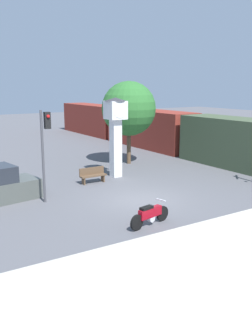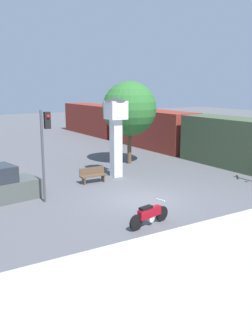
% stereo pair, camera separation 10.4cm
% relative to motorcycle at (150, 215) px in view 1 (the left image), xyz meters
% --- Properties ---
extents(ground_plane, '(120.00, 120.00, 0.00)m').
position_rel_motorcycle_xyz_m(ground_plane, '(1.66, 3.05, -0.47)').
color(ground_plane, '#56565B').
extents(motorcycle, '(2.18, 0.66, 0.97)m').
position_rel_motorcycle_xyz_m(motorcycle, '(0.00, 0.00, 0.00)').
color(motorcycle, black).
rests_on(motorcycle, ground_plane).
extents(clock_tower, '(1.33, 1.33, 4.92)m').
position_rel_motorcycle_xyz_m(clock_tower, '(3.14, 8.01, 2.80)').
color(clock_tower, white).
rests_on(clock_tower, ground_plane).
extents(freight_train, '(2.80, 33.44, 3.40)m').
position_rel_motorcycle_xyz_m(freight_train, '(11.81, 16.43, 1.23)').
color(freight_train, '#425138').
rests_on(freight_train, ground_plane).
extents(traffic_light, '(0.50, 0.35, 4.52)m').
position_rel_motorcycle_xyz_m(traffic_light, '(-2.39, 5.33, 2.62)').
color(traffic_light, '#47474C').
rests_on(traffic_light, ground_plane).
extents(street_tree, '(3.89, 3.89, 5.95)m').
position_rel_motorcycle_xyz_m(street_tree, '(6.00, 10.96, 3.53)').
color(street_tree, brown).
rests_on(street_tree, ground_plane).
extents(bench, '(1.60, 0.44, 0.92)m').
position_rel_motorcycle_xyz_m(bench, '(1.18, 7.38, 0.02)').
color(bench, brown).
rests_on(bench, ground_plane).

